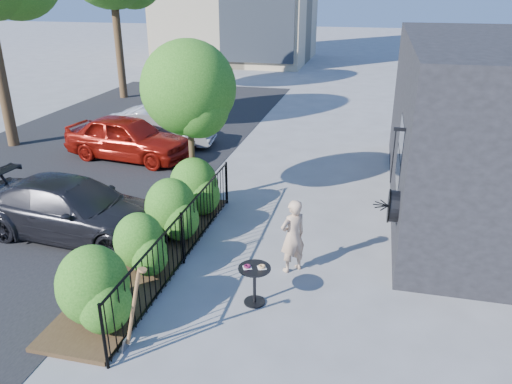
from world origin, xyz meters
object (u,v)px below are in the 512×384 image
(cafe_table, at_px, (255,279))
(car_silver, at_px, (158,127))
(shovel, at_px, (132,315))
(woman, at_px, (293,236))
(patio_tree, at_px, (191,94))
(car_darkgrey, at_px, (73,209))
(car_red, at_px, (128,138))

(cafe_table, height_order, car_silver, car_silver)
(cafe_table, distance_m, shovel, 2.19)
(woman, bearing_deg, cafe_table, 26.57)
(patio_tree, bearing_deg, car_darkgrey, -132.52)
(cafe_table, xyz_separation_m, shovel, (-1.43, -1.64, 0.18))
(woman, height_order, car_silver, woman)
(woman, xyz_separation_m, car_red, (-6.11, 5.39, -0.05))
(patio_tree, bearing_deg, car_silver, 123.52)
(car_silver, bearing_deg, shovel, -165.50)
(cafe_table, height_order, woman, woman)
(woman, bearing_deg, car_darkgrey, -47.15)
(car_silver, bearing_deg, cafe_table, -154.01)
(woman, xyz_separation_m, shovel, (-1.88, -2.85, -0.06))
(shovel, bearing_deg, car_darkgrey, 132.97)
(cafe_table, relative_size, car_red, 0.19)
(patio_tree, distance_m, car_silver, 5.71)
(cafe_table, bearing_deg, car_darkgrey, 160.65)
(car_red, bearing_deg, car_silver, -4.43)
(car_red, bearing_deg, woman, -123.81)
(patio_tree, height_order, car_darkgrey, patio_tree)
(cafe_table, relative_size, car_silver, 0.20)
(car_red, relative_size, car_darkgrey, 0.92)
(patio_tree, distance_m, shovel, 5.83)
(patio_tree, bearing_deg, woman, -41.33)
(woman, relative_size, car_darkgrey, 0.34)
(shovel, bearing_deg, car_red, 117.18)
(car_red, bearing_deg, patio_tree, -123.90)
(shovel, height_order, car_red, shovel)
(cafe_table, bearing_deg, woman, 69.73)
(cafe_table, relative_size, car_darkgrey, 0.17)
(shovel, height_order, car_darkgrey, shovel)
(cafe_table, bearing_deg, patio_tree, 122.94)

